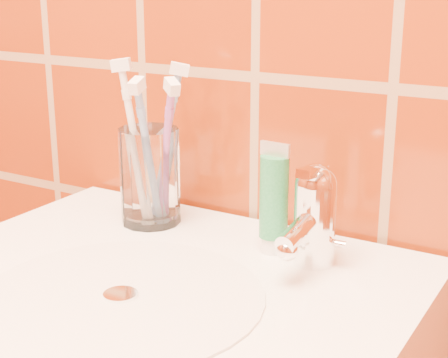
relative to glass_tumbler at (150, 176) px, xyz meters
The scene contains 7 objects.
glass_tumbler is the anchor object (origin of this frame).
toothpaste_tube 0.19m from the glass_tumbler, ahead, with size 0.04×0.03×0.14m.
faucet 0.24m from the glass_tumbler, ahead, with size 0.05×0.11×0.12m.
toothbrush_0 0.05m from the glass_tumbler, 15.15° to the right, with size 0.07×0.06×0.21m, color #964DA5, non-canonical shape.
toothbrush_1 0.04m from the glass_tumbler, 55.28° to the right, with size 0.03×0.07×0.21m, color #7A9ED9, non-canonical shape.
toothbrush_2 0.05m from the glass_tumbler, 119.63° to the right, with size 0.05×0.04×0.23m, color white, non-canonical shape.
toothbrush_3 0.05m from the glass_tumbler, 64.48° to the left, with size 0.06×0.05×0.22m, color #7BA3DB, non-canonical shape.
Camera 1 is at (0.42, 0.41, 1.17)m, focal length 55.00 mm.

